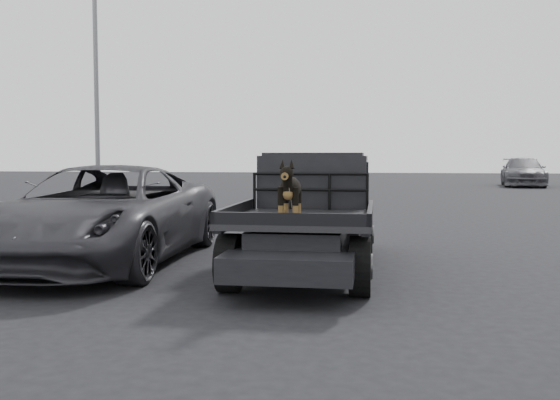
% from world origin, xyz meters
% --- Properties ---
extents(ground, '(120.00, 120.00, 0.00)m').
position_xyz_m(ground, '(0.00, 0.00, 0.00)').
color(ground, black).
rests_on(ground, ground).
extents(flatbed_ute, '(2.00, 5.40, 0.92)m').
position_xyz_m(flatbed_ute, '(-0.67, 1.67, 0.46)').
color(flatbed_ute, black).
rests_on(flatbed_ute, ground).
extents(ute_cab, '(1.72, 1.30, 0.88)m').
position_xyz_m(ute_cab, '(-0.67, 2.62, 1.36)').
color(ute_cab, black).
rests_on(ute_cab, flatbed_ute).
extents(headache_rack, '(1.80, 0.08, 0.55)m').
position_xyz_m(headache_rack, '(-0.67, 1.87, 1.20)').
color(headache_rack, black).
rests_on(headache_rack, flatbed_ute).
extents(dog, '(0.32, 0.60, 0.74)m').
position_xyz_m(dog, '(-0.71, -0.15, 1.29)').
color(dog, black).
rests_on(dog, flatbed_ute).
extents(parked_suv, '(2.83, 5.83, 1.60)m').
position_xyz_m(parked_suv, '(-4.04, 1.80, 0.80)').
color(parked_suv, '#343338').
rests_on(parked_suv, ground).
extents(distant_car_b, '(3.10, 6.01, 1.67)m').
position_xyz_m(distant_car_b, '(8.85, 30.58, 0.83)').
color(distant_car_b, '#4B4B51').
rests_on(distant_car_b, ground).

